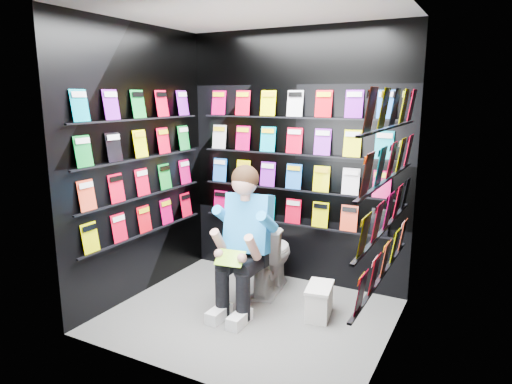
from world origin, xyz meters
The scene contains 14 objects.
floor centered at (0.00, 0.00, 0.00)m, with size 2.40×2.40×0.00m, color #5E5E5C.
ceiling centered at (0.00, 0.00, 2.60)m, with size 2.40×2.40×0.00m, color white.
wall_back centered at (0.00, 1.00, 1.30)m, with size 2.40×0.04×2.60m, color black.
wall_front centered at (0.00, -1.00, 1.30)m, with size 2.40×0.04×2.60m, color black.
wall_left centered at (-1.20, 0.00, 1.30)m, with size 0.04×2.00×2.60m, color black.
wall_right centered at (1.20, 0.00, 1.30)m, with size 0.04×2.00×2.60m, color black.
comics_back centered at (0.00, 0.97, 1.31)m, with size 2.10×0.06×1.37m, color red, non-canonical shape.
comics_left centered at (-1.17, 0.00, 1.31)m, with size 0.06×1.70×1.37m, color red, non-canonical shape.
comics_right centered at (1.17, 0.00, 1.31)m, with size 0.06×1.70×1.37m, color red, non-canonical shape.
toilet centered at (-0.10, 0.58, 0.37)m, with size 0.42×0.75×0.73m, color white.
longbox centered at (0.56, 0.29, 0.13)m, with size 0.19×0.35×0.26m, color silver.
longbox_lid centered at (0.56, 0.29, 0.28)m, with size 0.21×0.37×0.03m, color silver.
reader centered at (-0.10, 0.20, 0.79)m, with size 0.55×0.80×1.48m, color #2376C0, non-canonical shape.
held_comic centered at (-0.10, -0.15, 0.58)m, with size 0.25×0.01×0.17m, color green.
Camera 1 is at (1.83, -3.30, 1.94)m, focal length 32.00 mm.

